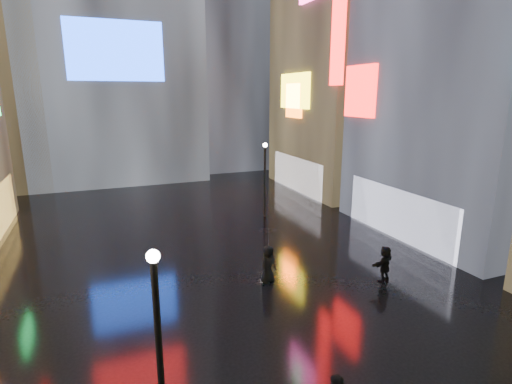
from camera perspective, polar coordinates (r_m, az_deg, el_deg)
ground at (r=23.13m, az=-7.42°, el=-7.63°), size 140.00×140.00×0.00m
building_right_far at (r=37.85m, az=13.47°, el=21.94°), size 10.28×12.00×28.00m
tower_flank_right at (r=49.75m, az=-5.32°, el=23.74°), size 12.00×12.00×34.00m
lamp_near at (r=9.92m, az=-13.73°, el=-20.19°), size 0.30×0.30×5.20m
lamp_far at (r=27.51m, az=1.29°, el=2.36°), size 0.30×0.30×5.20m
pedestrian_4 at (r=18.50m, az=1.73°, el=-10.24°), size 1.02×0.90×1.76m
pedestrian_5 at (r=19.52m, az=17.90°, el=-9.72°), size 1.64×1.05×1.68m
umbrella_2 at (r=18.00m, az=1.76°, el=-6.45°), size 1.25×1.24×0.85m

